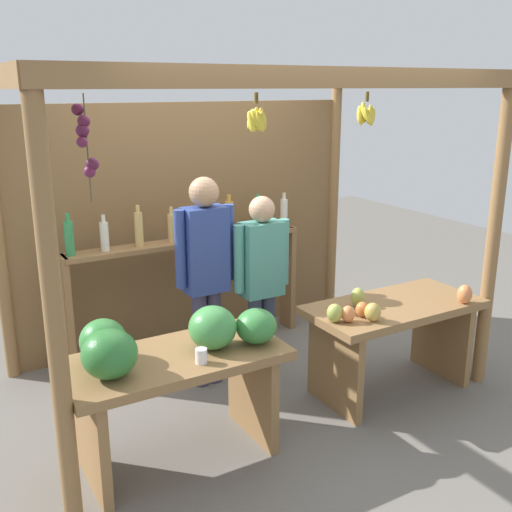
% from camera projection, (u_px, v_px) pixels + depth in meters
% --- Properties ---
extents(ground_plane, '(12.00, 12.00, 0.00)m').
position_uv_depth(ground_plane, '(244.00, 377.00, 4.82)').
color(ground_plane, slate).
rests_on(ground_plane, ground).
extents(market_stall, '(3.31, 2.06, 2.37)m').
position_uv_depth(market_stall, '(214.00, 200.00, 4.82)').
color(market_stall, olive).
rests_on(market_stall, ground).
extents(fruit_counter_left, '(1.35, 0.64, 0.98)m').
position_uv_depth(fruit_counter_left, '(171.00, 363.00, 3.58)').
color(fruit_counter_left, olive).
rests_on(fruit_counter_left, ground).
extents(fruit_counter_right, '(1.34, 0.65, 0.85)m').
position_uv_depth(fruit_counter_right, '(392.00, 326.00, 4.47)').
color(fruit_counter_right, olive).
rests_on(fruit_counter_right, ground).
extents(bottle_shelf_unit, '(2.12, 0.22, 1.35)m').
position_uv_depth(bottle_shelf_unit, '(188.00, 260.00, 5.13)').
color(bottle_shelf_unit, olive).
rests_on(bottle_shelf_unit, ground).
extents(vendor_man, '(0.48, 0.22, 1.63)m').
position_uv_depth(vendor_man, '(206.00, 264.00, 4.47)').
color(vendor_man, '#3D3856').
rests_on(vendor_man, ground).
extents(vendor_woman, '(0.48, 0.20, 1.47)m').
position_uv_depth(vendor_woman, '(262.00, 273.00, 4.62)').
color(vendor_woman, '#353E56').
rests_on(vendor_woman, ground).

